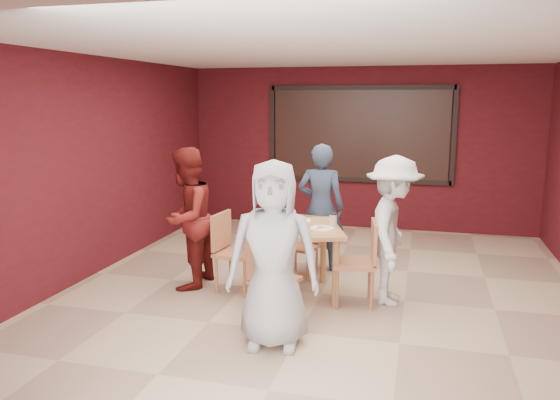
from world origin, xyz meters
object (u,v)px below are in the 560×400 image
(chair_front, at_px, (271,276))
(diner_front, at_px, (273,255))
(dining_table, at_px, (294,236))
(chair_right, at_px, (362,258))
(diner_right, at_px, (393,231))
(chair_back, at_px, (304,242))
(diner_back, at_px, (321,207))
(diner_left, at_px, (187,218))
(chair_left, at_px, (231,247))

(chair_front, distance_m, diner_front, 0.61)
(dining_table, height_order, chair_right, dining_table)
(chair_front, xyz_separation_m, diner_right, (1.14, 0.90, 0.33))
(chair_back, bearing_deg, diner_front, -85.33)
(diner_back, xyz_separation_m, diner_left, (-1.43, -1.09, 0.00))
(chair_back, distance_m, diner_left, 1.54)
(chair_back, bearing_deg, chair_right, -44.85)
(diner_front, height_order, diner_right, diner_front)
(diner_front, height_order, diner_back, diner_front)
(dining_table, bearing_deg, chair_front, -92.22)
(diner_right, bearing_deg, chair_right, 115.31)
(chair_right, bearing_deg, diner_front, -118.67)
(diner_front, bearing_deg, chair_front, 100.34)
(chair_left, height_order, chair_right, chair_right)
(chair_back, distance_m, diner_right, 1.40)
(dining_table, xyz_separation_m, diner_back, (0.11, 1.07, 0.13))
(chair_left, distance_m, diner_front, 1.59)
(chair_front, distance_m, diner_back, 1.95)
(diner_back, bearing_deg, dining_table, 82.32)
(dining_table, xyz_separation_m, chair_back, (-0.05, 0.75, -0.28))
(chair_left, distance_m, diner_back, 1.43)
(chair_front, height_order, chair_back, chair_front)
(diner_front, bearing_deg, diner_back, 82.20)
(chair_front, height_order, diner_right, diner_right)
(chair_front, xyz_separation_m, diner_left, (-1.28, 0.82, 0.35))
(chair_back, xyz_separation_m, chair_right, (0.84, -0.83, 0.10))
(diner_left, bearing_deg, diner_front, 50.42)
(dining_table, xyz_separation_m, chair_right, (0.79, -0.08, -0.18))
(chair_right, distance_m, diner_left, 2.13)
(chair_left, relative_size, diner_left, 0.55)
(diner_left, bearing_deg, chair_back, 123.60)
(diner_left, distance_m, diner_right, 2.43)
(diner_front, bearing_deg, diner_right, 46.11)
(chair_right, relative_size, diner_front, 0.55)
(chair_left, bearing_deg, chair_front, -48.54)
(chair_right, distance_m, diner_front, 1.43)
(chair_front, height_order, chair_left, chair_left)
(diner_front, xyz_separation_m, diner_left, (-1.44, 1.28, -0.02))
(chair_back, relative_size, chair_right, 0.82)
(chair_front, xyz_separation_m, diner_front, (0.15, -0.46, 0.37))
(chair_front, xyz_separation_m, diner_back, (0.14, 1.91, 0.35))
(dining_table, bearing_deg, diner_left, -179.11)
(chair_front, distance_m, diner_left, 1.56)
(dining_table, relative_size, chair_left, 1.41)
(chair_right, height_order, diner_back, diner_back)
(chair_front, relative_size, diner_back, 0.52)
(diner_left, height_order, diner_right, diner_left)
(dining_table, relative_size, chair_back, 1.71)
(dining_table, relative_size, chair_right, 1.40)
(chair_left, relative_size, chair_right, 0.99)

